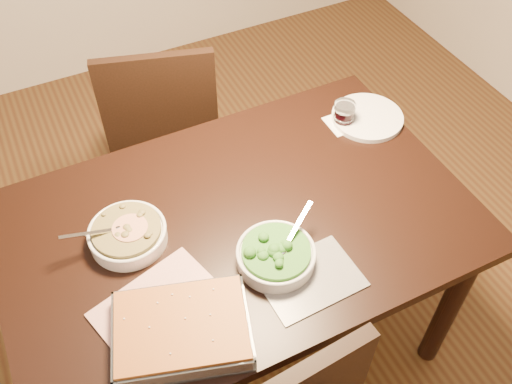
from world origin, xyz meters
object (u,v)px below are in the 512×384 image
at_px(dinner_plate, 367,117).
at_px(chair_far, 163,123).
at_px(table, 239,240).
at_px(wine_tumbler, 344,113).
at_px(stew_bowl, 128,234).
at_px(broccoli_bowl, 276,255).
at_px(baking_dish, 182,330).

bearing_deg(dinner_plate, chair_far, 136.33).
distance_m(table, wine_tumbler, 0.58).
xyz_separation_m(stew_bowl, wine_tumbler, (0.83, 0.16, 0.02)).
bearing_deg(wine_tumbler, chair_far, 132.70).
xyz_separation_m(stew_bowl, broccoli_bowl, (0.35, -0.25, -0.00)).
height_order(stew_bowl, broccoli_bowl, same).
xyz_separation_m(table, dinner_plate, (0.60, 0.21, 0.10)).
bearing_deg(chair_far, dinner_plate, 152.69).
distance_m(broccoli_bowl, wine_tumbler, 0.63).
xyz_separation_m(broccoli_bowl, wine_tumbler, (0.48, 0.41, 0.02)).
distance_m(broccoli_bowl, dinner_plate, 0.69).
distance_m(baking_dish, chair_far, 1.13).
xyz_separation_m(baking_dish, wine_tumbler, (0.80, 0.51, 0.02)).
xyz_separation_m(table, chair_far, (0.01, 0.77, -0.14)).
distance_m(table, stew_bowl, 0.35).
relative_size(baking_dish, wine_tumbler, 4.79).
bearing_deg(chair_far, baking_dish, 90.41).
relative_size(table, stew_bowl, 5.57).
distance_m(table, chair_far, 0.79).
bearing_deg(chair_far, table, 105.34).
height_order(broccoli_bowl, wine_tumbler, same).
xyz_separation_m(table, wine_tumbler, (0.51, 0.23, 0.14)).
relative_size(baking_dish, dinner_plate, 1.60).
relative_size(stew_bowl, chair_far, 0.27).
distance_m(broccoli_bowl, chair_far, 0.99).
xyz_separation_m(wine_tumbler, chair_far, (-0.50, 0.54, -0.28)).
distance_m(dinner_plate, chair_far, 0.85).
relative_size(stew_bowl, broccoli_bowl, 1.07).
height_order(baking_dish, dinner_plate, baking_dish).
xyz_separation_m(broccoli_bowl, baking_dish, (-0.32, -0.10, -0.00)).
relative_size(table, wine_tumbler, 16.73).
relative_size(broccoli_bowl, dinner_plate, 0.94).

